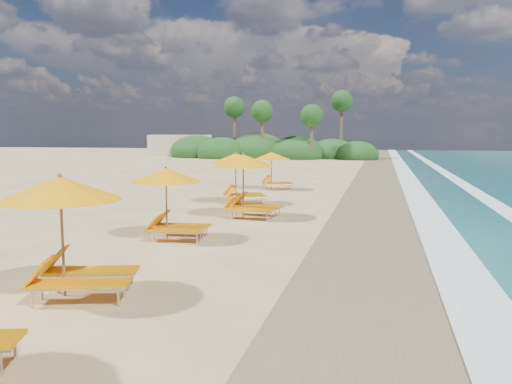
{
  "coord_description": "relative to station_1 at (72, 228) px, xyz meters",
  "views": [
    {
      "loc": [
        3.77,
        -15.42,
        3.02
      ],
      "look_at": [
        0.0,
        0.0,
        1.2
      ],
      "focal_mm": 36.08,
      "sensor_mm": 36.0,
      "label": 1
    }
  ],
  "objects": [
    {
      "name": "surf_foam",
      "position": [
        8.45,
        7.16,
        -1.26
      ],
      "size": [
        4.0,
        160.0,
        0.01
      ],
      "color": "white",
      "rests_on": "ground"
    },
    {
      "name": "wet_sand",
      "position": [
        5.75,
        7.16,
        -1.28
      ],
      "size": [
        4.0,
        160.0,
        0.01
      ],
      "primitive_type": "cube",
      "color": "olive",
      "rests_on": "ground"
    },
    {
      "name": "station_2",
      "position": [
        -0.27,
        5.3,
        -0.12
      ],
      "size": [
        2.41,
        2.27,
        2.09
      ],
      "rotation": [
        0.0,
        0.0,
        0.11
      ],
      "color": "olive",
      "rests_on": "ground"
    },
    {
      "name": "beach_building",
      "position": [
        -20.25,
        55.16,
        0.11
      ],
      "size": [
        7.0,
        5.0,
        2.8
      ],
      "primitive_type": "cube",
      "color": "beige",
      "rests_on": "ground"
    },
    {
      "name": "ground",
      "position": [
        1.75,
        7.16,
        -1.29
      ],
      "size": [
        160.0,
        160.0,
        0.0
      ],
      "primitive_type": "plane",
      "color": "#D4B27C",
      "rests_on": "ground"
    },
    {
      "name": "station_1",
      "position": [
        0.0,
        0.0,
        0.0
      ],
      "size": [
        2.9,
        2.82,
        2.3
      ],
      "rotation": [
        0.0,
        0.0,
        0.3
      ],
      "color": "olive",
      "rests_on": "ground"
    },
    {
      "name": "treeline",
      "position": [
        -8.19,
        52.67,
        -0.29
      ],
      "size": [
        25.8,
        8.8,
        9.74
      ],
      "color": "#163D14",
      "rests_on": "ground"
    },
    {
      "name": "station_4",
      "position": [
        -0.4,
        13.0,
        -0.04
      ],
      "size": [
        2.93,
        2.91,
        2.23
      ],
      "rotation": [
        0.0,
        0.0,
        0.44
      ],
      "color": "olive",
      "rests_on": "ground"
    },
    {
      "name": "station_5",
      "position": [
        -0.09,
        18.86,
        -0.13
      ],
      "size": [
        2.7,
        2.67,
        2.07
      ],
      "rotation": [
        0.0,
        0.0,
        0.41
      ],
      "color": "olive",
      "rests_on": "ground"
    },
    {
      "name": "station_3",
      "position": [
        0.88,
        9.5,
        0.02
      ],
      "size": [
        2.7,
        2.55,
        2.33
      ],
      "rotation": [
        0.0,
        0.0,
        -0.12
      ],
      "color": "olive",
      "rests_on": "ground"
    }
  ]
}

